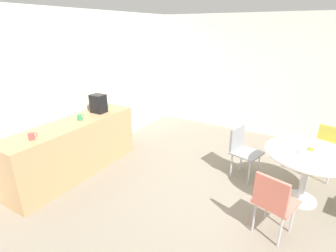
{
  "coord_description": "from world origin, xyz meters",
  "views": [
    {
      "loc": [
        -2.91,
        -0.62,
        2.31
      ],
      "look_at": [
        0.15,
        1.19,
        0.95
      ],
      "focal_mm": 27.61,
      "sensor_mm": 36.0,
      "label": 1
    }
  ],
  "objects_px": {
    "round_table": "(308,162)",
    "chair_coral": "(273,199)",
    "mug_white": "(32,136)",
    "coffee_maker": "(98,104)",
    "chair_yellow": "(327,146)",
    "mug_red": "(80,117)",
    "chair_gray": "(241,146)",
    "fruit_bowl": "(308,152)",
    "mug_green": "(106,107)"
  },
  "relations": [
    {
      "from": "chair_gray",
      "to": "mug_white",
      "type": "height_order",
      "value": "mug_white"
    },
    {
      "from": "chair_gray",
      "to": "mug_white",
      "type": "distance_m",
      "value": 3.09
    },
    {
      "from": "mug_green",
      "to": "mug_red",
      "type": "height_order",
      "value": "same"
    },
    {
      "from": "fruit_bowl",
      "to": "mug_white",
      "type": "relative_size",
      "value": 1.63
    },
    {
      "from": "chair_gray",
      "to": "mug_white",
      "type": "relative_size",
      "value": 6.43
    },
    {
      "from": "chair_gray",
      "to": "chair_coral",
      "type": "bearing_deg",
      "value": -149.92
    },
    {
      "from": "round_table",
      "to": "chair_gray",
      "type": "height_order",
      "value": "chair_gray"
    },
    {
      "from": "chair_coral",
      "to": "mug_white",
      "type": "distance_m",
      "value": 3.13
    },
    {
      "from": "mug_white",
      "to": "mug_green",
      "type": "distance_m",
      "value": 1.52
    },
    {
      "from": "mug_green",
      "to": "coffee_maker",
      "type": "xyz_separation_m",
      "value": [
        -0.19,
        -0.02,
        0.11
      ]
    },
    {
      "from": "mug_white",
      "to": "coffee_maker",
      "type": "distance_m",
      "value": 1.34
    },
    {
      "from": "chair_gray",
      "to": "chair_yellow",
      "type": "relative_size",
      "value": 1.0
    },
    {
      "from": "chair_gray",
      "to": "coffee_maker",
      "type": "relative_size",
      "value": 2.59
    },
    {
      "from": "fruit_bowl",
      "to": "mug_red",
      "type": "xyz_separation_m",
      "value": [
        -0.84,
        3.28,
        0.15
      ]
    },
    {
      "from": "round_table",
      "to": "coffee_maker",
      "type": "height_order",
      "value": "coffee_maker"
    },
    {
      "from": "chair_yellow",
      "to": "chair_coral",
      "type": "bearing_deg",
      "value": 164.98
    },
    {
      "from": "mug_green",
      "to": "coffee_maker",
      "type": "bearing_deg",
      "value": -175.4
    },
    {
      "from": "chair_gray",
      "to": "mug_green",
      "type": "relative_size",
      "value": 6.43
    },
    {
      "from": "chair_gray",
      "to": "mug_red",
      "type": "xyz_separation_m",
      "value": [
        -1.15,
        2.35,
        0.43
      ]
    },
    {
      "from": "round_table",
      "to": "coffee_maker",
      "type": "distance_m",
      "value": 3.39
    },
    {
      "from": "chair_yellow",
      "to": "mug_red",
      "type": "bearing_deg",
      "value": 117.84
    },
    {
      "from": "chair_gray",
      "to": "fruit_bowl",
      "type": "relative_size",
      "value": 3.95
    },
    {
      "from": "round_table",
      "to": "chair_yellow",
      "type": "relative_size",
      "value": 1.36
    },
    {
      "from": "mug_green",
      "to": "chair_gray",
      "type": "bearing_deg",
      "value": -78.11
    },
    {
      "from": "chair_yellow",
      "to": "mug_red",
      "type": "xyz_separation_m",
      "value": [
        -1.87,
        3.54,
        0.43
      ]
    },
    {
      "from": "chair_yellow",
      "to": "mug_white",
      "type": "distance_m",
      "value": 4.46
    },
    {
      "from": "chair_gray",
      "to": "chair_coral",
      "type": "relative_size",
      "value": 1.0
    },
    {
      "from": "round_table",
      "to": "fruit_bowl",
      "type": "height_order",
      "value": "fruit_bowl"
    },
    {
      "from": "mug_green",
      "to": "mug_red",
      "type": "relative_size",
      "value": 1.0
    },
    {
      "from": "chair_gray",
      "to": "chair_yellow",
      "type": "height_order",
      "value": "same"
    },
    {
      "from": "mug_green",
      "to": "mug_red",
      "type": "bearing_deg",
      "value": -175.75
    },
    {
      "from": "mug_green",
      "to": "fruit_bowl",
      "type": "bearing_deg",
      "value": -86.76
    },
    {
      "from": "chair_coral",
      "to": "coffee_maker",
      "type": "xyz_separation_m",
      "value": [
        0.49,
        3.06,
        0.54
      ]
    },
    {
      "from": "mug_white",
      "to": "fruit_bowl",
      "type": "bearing_deg",
      "value": -62.18
    },
    {
      "from": "mug_green",
      "to": "coffee_maker",
      "type": "relative_size",
      "value": 0.4
    },
    {
      "from": "chair_gray",
      "to": "chair_yellow",
      "type": "distance_m",
      "value": 1.39
    },
    {
      "from": "chair_coral",
      "to": "coffee_maker",
      "type": "bearing_deg",
      "value": 80.97
    },
    {
      "from": "chair_yellow",
      "to": "fruit_bowl",
      "type": "relative_size",
      "value": 3.95
    },
    {
      "from": "round_table",
      "to": "chair_yellow",
      "type": "height_order",
      "value": "chair_yellow"
    },
    {
      "from": "chair_coral",
      "to": "fruit_bowl",
      "type": "distance_m",
      "value": 0.94
    },
    {
      "from": "chair_yellow",
      "to": "mug_green",
      "type": "distance_m",
      "value": 3.81
    },
    {
      "from": "chair_coral",
      "to": "chair_yellow",
      "type": "xyz_separation_m",
      "value": [
        1.89,
        -0.51,
        0.0
      ]
    },
    {
      "from": "round_table",
      "to": "mug_green",
      "type": "height_order",
      "value": "mug_green"
    },
    {
      "from": "round_table",
      "to": "chair_coral",
      "type": "distance_m",
      "value": 0.99
    },
    {
      "from": "chair_coral",
      "to": "chair_yellow",
      "type": "bearing_deg",
      "value": -15.02
    },
    {
      "from": "fruit_bowl",
      "to": "mug_green",
      "type": "distance_m",
      "value": 3.34
    },
    {
      "from": "mug_white",
      "to": "coffee_maker",
      "type": "height_order",
      "value": "coffee_maker"
    },
    {
      "from": "chair_coral",
      "to": "fruit_bowl",
      "type": "bearing_deg",
      "value": -16.2
    },
    {
      "from": "round_table",
      "to": "mug_green",
      "type": "bearing_deg",
      "value": 94.57
    },
    {
      "from": "fruit_bowl",
      "to": "mug_red",
      "type": "height_order",
      "value": "mug_red"
    }
  ]
}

